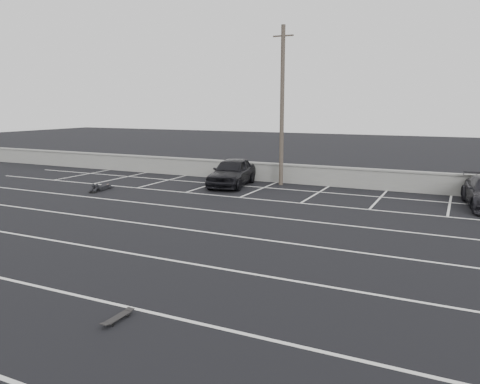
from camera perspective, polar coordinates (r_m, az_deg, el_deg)
The scene contains 7 objects.
ground at distance 13.51m, azimuth -9.06°, elevation -8.12°, with size 120.00×120.00×0.00m, color black.
seawall at distance 25.84m, azimuth 8.78°, elevation 2.10°, with size 50.00×0.45×1.06m.
stall_lines at distance 17.19m, azimuth -0.92°, elevation -3.90°, with size 36.00×20.05×0.01m.
car_left at distance 25.14m, azimuth -0.97°, elevation 2.45°, with size 1.77×4.41×1.50m, color black.
utility_pole at distance 25.29m, azimuth 5.15°, elevation 10.39°, with size 1.12×0.22×8.37m.
person at distance 25.10m, azimuth -16.35°, elevation 0.78°, with size 1.28×2.29×0.43m, color black, non-canonical shape.
skateboard at distance 10.08m, azimuth -14.71°, elevation -14.60°, with size 0.21×0.70×0.08m.
Camera 1 is at (7.36, -10.48, 4.30)m, focal length 35.00 mm.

